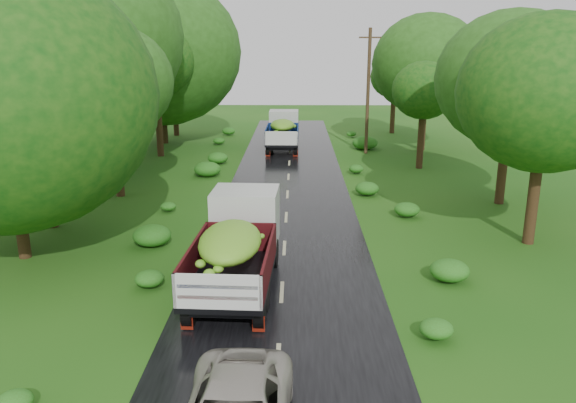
{
  "coord_description": "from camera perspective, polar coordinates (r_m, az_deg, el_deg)",
  "views": [
    {
      "loc": [
        0.43,
        -12.48,
        7.71
      ],
      "look_at": [
        0.13,
        8.69,
        1.7
      ],
      "focal_mm": 35.0,
      "sensor_mm": 36.0,
      "label": 1
    }
  ],
  "objects": [
    {
      "name": "ground",
      "position": [
        14.68,
        -1.03,
        -15.85
      ],
      "size": [
        120.0,
        120.0,
        0.0
      ],
      "primitive_type": "plane",
      "color": "#184E10",
      "rests_on": "ground"
    },
    {
      "name": "road",
      "position": [
        19.11,
        -0.56,
        -7.92
      ],
      "size": [
        6.5,
        80.0,
        0.02
      ],
      "primitive_type": "cube",
      "color": "black",
      "rests_on": "ground"
    },
    {
      "name": "road_lines",
      "position": [
        20.02,
        -0.49,
        -6.74
      ],
      "size": [
        0.12,
        69.6,
        0.0
      ],
      "color": "#BFB78C",
      "rests_on": "road"
    },
    {
      "name": "truck_near",
      "position": [
        18.11,
        -5.14,
        -4.07
      ],
      "size": [
        2.62,
        6.67,
        2.76
      ],
      "rotation": [
        0.0,
        0.0,
        -0.05
      ],
      "color": "black",
      "rests_on": "ground"
    },
    {
      "name": "truck_far",
      "position": [
        41.89,
        -0.51,
        7.35
      ],
      "size": [
        2.35,
        6.41,
        2.68
      ],
      "rotation": [
        0.0,
        0.0,
        -0.01
      ],
      "color": "black",
      "rests_on": "ground"
    },
    {
      "name": "utility_pole",
      "position": [
        40.45,
        8.14,
        11.11
      ],
      "size": [
        1.53,
        0.25,
        8.7
      ],
      "rotation": [
        0.0,
        0.0,
        0.05
      ],
      "color": "#382616",
      "rests_on": "ground"
    },
    {
      "name": "trees_left",
      "position": [
        35.1,
        -17.43,
        13.62
      ],
      "size": [
        7.67,
        32.52,
        10.26
      ],
      "color": "black",
      "rests_on": "ground"
    },
    {
      "name": "trees_right",
      "position": [
        34.75,
        16.67,
        11.95
      ],
      "size": [
        5.57,
        31.53,
        8.02
      ],
      "color": "black",
      "rests_on": "ground"
    },
    {
      "name": "shrubs",
      "position": [
        27.49,
        -0.12,
        0.32
      ],
      "size": [
        11.9,
        44.0,
        0.7
      ],
      "color": "#2C6217",
      "rests_on": "ground"
    }
  ]
}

